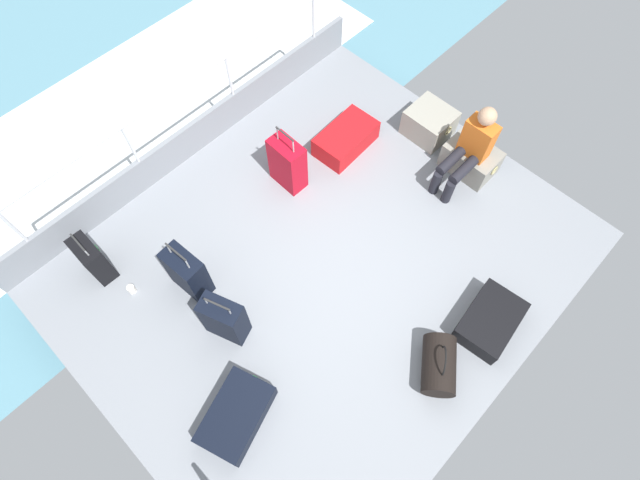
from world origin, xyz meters
The scene contains 16 objects.
ground_plane centered at (0.00, 0.00, -0.03)m, with size 4.40×5.20×0.06m, color gray.
gunwale_port centered at (-2.17, 0.00, 0.23)m, with size 0.06×5.20×0.45m, color gray.
railing_port centered at (-2.17, 0.00, 0.78)m, with size 0.04×4.20×1.02m.
sea_wake centered at (-3.60, 0.00, -0.34)m, with size 12.00×12.00×0.01m.
cargo_crate_0 centered at (-0.30, 2.20, 0.18)m, with size 0.56×0.49×0.36m.
cargo_crate_1 centered at (0.39, 2.11, 0.17)m, with size 0.64×0.42×0.34m.
passenger_seated centered at (0.39, 1.93, 0.54)m, with size 0.34×0.66×1.04m.
suitcase_0 centered at (-0.15, -1.22, 0.31)m, with size 0.46×0.35×0.72m.
suitcase_1 centered at (1.71, 0.65, 0.11)m, with size 0.55×0.75×0.22m.
suitcase_2 centered at (-0.79, -1.16, 0.30)m, with size 0.45×0.27×0.79m.
suitcase_3 centered at (-0.89, 1.33, 0.14)m, with size 0.49×0.79×0.28m.
suitcase_4 centered at (0.56, -1.73, 0.11)m, with size 0.66×0.84×0.23m.
suitcase_5 centered at (-1.64, -1.74, 0.26)m, with size 0.39×0.21×0.65m.
suitcase_6 centered at (-1.02, 0.48, 0.33)m, with size 0.42×0.25×0.86m.
duffel_bag centered at (1.62, -0.08, 0.17)m, with size 0.58×0.63×0.47m.
paper_cup centered at (-1.20, -1.66, 0.05)m, with size 0.08×0.08×0.10m, color white.
Camera 1 is at (1.61, -1.71, 4.93)m, focal length 28.05 mm.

